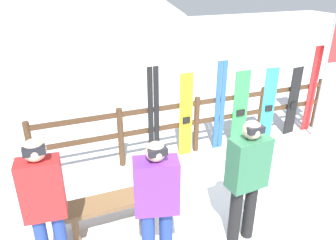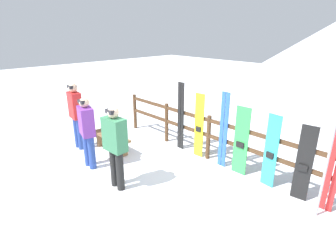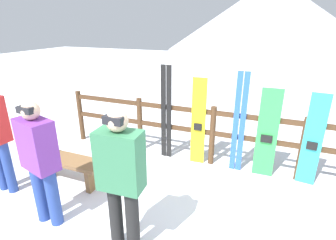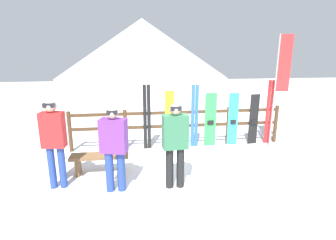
# 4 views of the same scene
# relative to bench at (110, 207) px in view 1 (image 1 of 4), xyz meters

# --- Properties ---
(ground_plane) EXTENTS (40.00, 40.00, 0.00)m
(ground_plane) POSITION_rel_bench_xyz_m (1.94, -0.21, -0.31)
(ground_plane) COLOR white
(fence) EXTENTS (5.77, 0.10, 1.07)m
(fence) POSITION_rel_bench_xyz_m (1.94, 1.43, 0.33)
(fence) COLOR #4C331E
(fence) RESTS_ON ground
(bench) EXTENTS (1.21, 0.36, 0.42)m
(bench) POSITION_rel_bench_xyz_m (0.00, 0.00, 0.00)
(bench) COLOR brown
(bench) RESTS_ON ground
(person_plaid_green) EXTENTS (0.48, 0.28, 1.64)m
(person_plaid_green) POSITION_rel_bench_xyz_m (1.49, -0.80, 0.63)
(person_plaid_green) COLOR black
(person_plaid_green) RESTS_ON ground
(person_purple) EXTENTS (0.52, 0.37, 1.59)m
(person_purple) POSITION_rel_bench_xyz_m (0.38, -0.79, 0.60)
(person_purple) COLOR navy
(person_purple) RESTS_ON ground
(person_red) EXTENTS (0.43, 0.27, 1.70)m
(person_red) POSITION_rel_bench_xyz_m (-0.72, -0.52, 0.69)
(person_red) COLOR navy
(person_red) RESTS_ON ground
(ski_pair_black) EXTENTS (0.20, 0.02, 1.73)m
(ski_pair_black) POSITION_rel_bench_xyz_m (1.09, 1.37, 0.55)
(ski_pair_black) COLOR black
(ski_pair_black) RESTS_ON ground
(snowboard_yellow) EXTENTS (0.25, 0.06, 1.56)m
(snowboard_yellow) POSITION_rel_bench_xyz_m (1.70, 1.37, 0.46)
(snowboard_yellow) COLOR yellow
(snowboard_yellow) RESTS_ON ground
(ski_pair_blue) EXTENTS (0.20, 0.02, 1.70)m
(ski_pair_blue) POSITION_rel_bench_xyz_m (2.38, 1.37, 0.54)
(ski_pair_blue) COLOR blue
(ski_pair_blue) RESTS_ON ground
(snowboard_green) EXTENTS (0.32, 0.06, 1.48)m
(snowboard_green) POSITION_rel_bench_xyz_m (2.82, 1.37, 0.42)
(snowboard_green) COLOR green
(snowboard_green) RESTS_ON ground
(snowboard_cyan) EXTENTS (0.27, 0.08, 1.47)m
(snowboard_cyan) POSITION_rel_bench_xyz_m (3.46, 1.37, 0.42)
(snowboard_cyan) COLOR #2DBFCC
(snowboard_cyan) RESTS_ON ground
(snowboard_black_stripe) EXTENTS (0.27, 0.08, 1.42)m
(snowboard_black_stripe) POSITION_rel_bench_xyz_m (4.07, 1.37, 0.39)
(snowboard_black_stripe) COLOR black
(snowboard_black_stripe) RESTS_ON ground
(ski_pair_red) EXTENTS (0.20, 0.02, 1.80)m
(ski_pair_red) POSITION_rel_bench_xyz_m (4.52, 1.37, 0.59)
(ski_pair_red) COLOR red
(ski_pair_red) RESTS_ON ground
(rental_flag) EXTENTS (0.40, 0.04, 2.97)m
(rental_flag) POSITION_rel_bench_xyz_m (4.58, 1.11, 1.61)
(rental_flag) COLOR #99999E
(rental_flag) RESTS_ON ground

